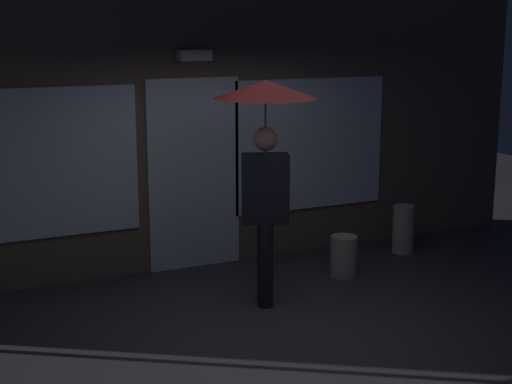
{
  "coord_description": "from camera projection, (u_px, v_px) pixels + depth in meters",
  "views": [
    {
      "loc": [
        -3.02,
        -5.91,
        2.78
      ],
      "look_at": [
        0.1,
        0.72,
        1.17
      ],
      "focal_mm": 53.58,
      "sensor_mm": 36.0,
      "label": 1
    }
  ],
  "objects": [
    {
      "name": "ground_plane",
      "position": [
        279.0,
        331.0,
        7.07
      ],
      "size": [
        18.0,
        18.0,
        0.0
      ],
      "primitive_type": "plane",
      "color": "#38353A"
    },
    {
      "name": "building_facade",
      "position": [
        187.0,
        87.0,
        8.7
      ],
      "size": [
        9.07,
        0.48,
        4.22
      ],
      "color": "brown",
      "rests_on": "ground"
    },
    {
      "name": "sidewalk_bollard",
      "position": [
        344.0,
        256.0,
        8.6
      ],
      "size": [
        0.3,
        0.3,
        0.46
      ],
      "primitive_type": "cylinder",
      "color": "#B2A899",
      "rests_on": "ground"
    },
    {
      "name": "sidewalk_bollard_2",
      "position": [
        403.0,
        229.0,
        9.46
      ],
      "size": [
        0.26,
        0.26,
        0.6
      ],
      "primitive_type": "cylinder",
      "color": "#B2A899",
      "rests_on": "ground"
    },
    {
      "name": "person_with_umbrella",
      "position": [
        265.0,
        140.0,
        7.43
      ],
      "size": [
        1.01,
        1.01,
        2.26
      ],
      "rotation": [
        0.0,
        0.0,
        -0.37
      ],
      "color": "black",
      "rests_on": "ground"
    }
  ]
}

